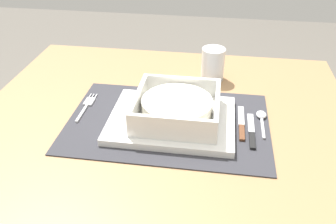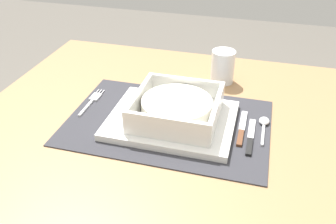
% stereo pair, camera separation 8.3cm
% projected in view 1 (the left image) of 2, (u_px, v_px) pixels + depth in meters
% --- Properties ---
extents(dining_table, '(0.92, 0.79, 0.73)m').
position_uv_depth(dining_table, '(163.00, 151.00, 0.92)').
color(dining_table, '#936D47').
rests_on(dining_table, ground).
extents(placemat, '(0.47, 0.31, 0.00)m').
position_uv_depth(placemat, '(168.00, 122.00, 0.85)').
color(placemat, '#2D2D33').
rests_on(placemat, dining_table).
extents(serving_plate, '(0.29, 0.22, 0.02)m').
position_uv_depth(serving_plate, '(172.00, 120.00, 0.84)').
color(serving_plate, white).
rests_on(serving_plate, placemat).
extents(porridge_bowl, '(0.19, 0.19, 0.06)m').
position_uv_depth(porridge_bowl, '(177.00, 108.00, 0.83)').
color(porridge_bowl, white).
rests_on(porridge_bowl, serving_plate).
extents(fork, '(0.02, 0.13, 0.00)m').
position_uv_depth(fork, '(87.00, 105.00, 0.91)').
color(fork, silver).
rests_on(fork, placemat).
extents(spoon, '(0.02, 0.11, 0.01)m').
position_uv_depth(spoon, '(262.00, 117.00, 0.86)').
color(spoon, silver).
rests_on(spoon, placemat).
extents(butter_knife, '(0.01, 0.13, 0.01)m').
position_uv_depth(butter_knife, '(252.00, 133.00, 0.81)').
color(butter_knife, black).
rests_on(butter_knife, placemat).
extents(bread_knife, '(0.01, 0.14, 0.01)m').
position_uv_depth(bread_knife, '(241.00, 125.00, 0.83)').
color(bread_knife, '#59331E').
rests_on(bread_knife, placemat).
extents(drinking_glass, '(0.06, 0.06, 0.09)m').
position_uv_depth(drinking_glass, '(213.00, 66.00, 1.02)').
color(drinking_glass, white).
rests_on(drinking_glass, dining_table).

